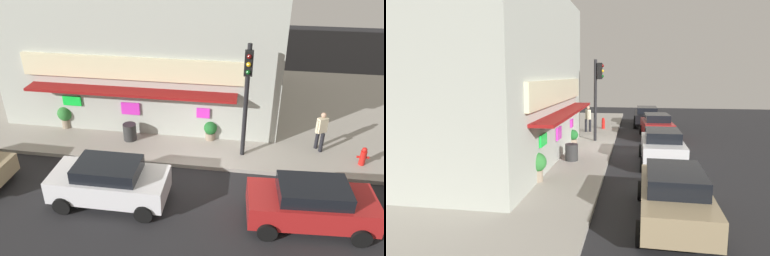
% 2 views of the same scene
% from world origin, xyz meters
% --- Properties ---
extents(ground_plane, '(51.34, 51.34, 0.00)m').
position_xyz_m(ground_plane, '(0.00, 0.00, 0.00)').
color(ground_plane, '#232326').
extents(sidewalk, '(34.22, 12.03, 0.17)m').
position_xyz_m(sidewalk, '(0.00, 6.01, 0.08)').
color(sidewalk, '#A39E93').
rests_on(sidewalk, ground_plane).
extents(corner_building, '(12.95, 9.73, 7.77)m').
position_xyz_m(corner_building, '(-3.30, 6.72, 4.05)').
color(corner_building, '#ADB2A8').
rests_on(corner_building, sidewalk).
extents(traffic_light, '(0.32, 0.58, 4.81)m').
position_xyz_m(traffic_light, '(1.73, 1.05, 3.26)').
color(traffic_light, black).
rests_on(traffic_light, sidewalk).
extents(fire_hydrant, '(0.48, 0.24, 0.80)m').
position_xyz_m(fire_hydrant, '(6.58, 1.11, 0.56)').
color(fire_hydrant, red).
rests_on(fire_hydrant, sidewalk).
extents(trash_can, '(0.59, 0.59, 0.77)m').
position_xyz_m(trash_can, '(-3.36, 1.68, 0.56)').
color(trash_can, '#2D2D2D').
rests_on(trash_can, sidewalk).
extents(pedestrian, '(0.54, 0.49, 1.79)m').
position_xyz_m(pedestrian, '(4.97, 2.02, 1.16)').
color(pedestrian, black).
rests_on(pedestrian, sidewalk).
extents(potted_plant_by_doorway, '(0.71, 0.71, 1.09)m').
position_xyz_m(potted_plant_by_doorway, '(-6.72, 2.36, 0.81)').
color(potted_plant_by_doorway, gray).
rests_on(potted_plant_by_doorway, sidewalk).
extents(potted_plant_by_window, '(0.59, 0.59, 0.87)m').
position_xyz_m(potted_plant_by_window, '(0.24, 2.25, 0.64)').
color(potted_plant_by_window, gray).
rests_on(potted_plant_by_window, sidewalk).
extents(parked_car_red, '(4.21, 2.18, 1.59)m').
position_xyz_m(parked_car_red, '(4.05, -2.58, 0.83)').
color(parked_car_red, '#AD1E1E').
rests_on(parked_car_red, ground_plane).
extents(parked_car_white, '(4.12, 2.02, 1.62)m').
position_xyz_m(parked_car_white, '(-2.85, -2.42, 0.85)').
color(parked_car_white, silver).
rests_on(parked_car_white, ground_plane).
extents(parked_car_tan, '(4.64, 2.12, 1.51)m').
position_xyz_m(parked_car_tan, '(-9.24, -2.29, 0.79)').
color(parked_car_tan, '#9E8966').
rests_on(parked_car_tan, ground_plane).
extents(parked_car_black, '(4.50, 2.07, 1.54)m').
position_xyz_m(parked_car_black, '(9.64, -2.13, 0.81)').
color(parked_car_black, black).
rests_on(parked_car_black, ground_plane).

